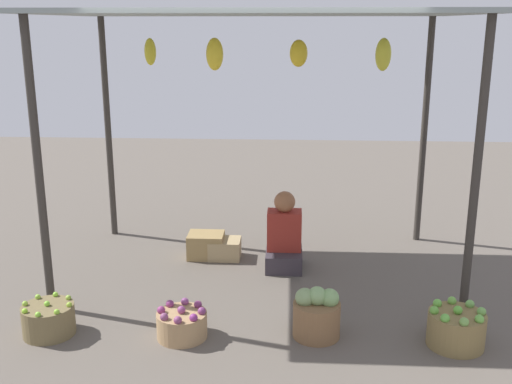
% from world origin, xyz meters
% --- Properties ---
extents(ground_plane, '(14.00, 14.00, 0.00)m').
position_xyz_m(ground_plane, '(0.00, 0.00, 0.00)').
color(ground_plane, '#60574E').
extents(market_stall_structure, '(3.78, 2.24, 2.48)m').
position_xyz_m(market_stall_structure, '(0.01, 0.00, 2.30)').
color(market_stall_structure, '#38332D').
rests_on(market_stall_structure, ground).
extents(vendor_person, '(0.36, 0.44, 0.78)m').
position_xyz_m(vendor_person, '(0.25, 0.08, 0.30)').
color(vendor_person, '#383138').
rests_on(vendor_person, ground).
extents(basket_limes, '(0.41, 0.41, 0.28)m').
position_xyz_m(basket_limes, '(-1.59, -1.41, 0.12)').
color(basket_limes, brown).
rests_on(basket_limes, ground).
extents(basket_purple_onions, '(0.39, 0.39, 0.26)m').
position_xyz_m(basket_purple_onions, '(-0.53, -1.40, 0.11)').
color(basket_purple_onions, '#A78359').
rests_on(basket_purple_onions, ground).
extents(basket_cabbages, '(0.37, 0.37, 0.42)m').
position_xyz_m(basket_cabbages, '(0.52, -1.32, 0.18)').
color(basket_cabbages, brown).
rests_on(basket_cabbages, ground).
extents(basket_green_apples, '(0.43, 0.43, 0.33)m').
position_xyz_m(basket_green_apples, '(1.57, -1.41, 0.14)').
color(basket_green_apples, olive).
rests_on(basket_green_apples, ground).
extents(wooden_crate_near_vendor, '(0.33, 0.29, 0.20)m').
position_xyz_m(wooden_crate_near_vendor, '(-0.37, 0.28, 0.10)').
color(wooden_crate_near_vendor, tan).
rests_on(wooden_crate_near_vendor, ground).
extents(wooden_crate_stacked_rear, '(0.37, 0.30, 0.26)m').
position_xyz_m(wooden_crate_stacked_rear, '(-0.57, 0.30, 0.13)').
color(wooden_crate_stacked_rear, '#9C7F4D').
rests_on(wooden_crate_stacked_rear, ground).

